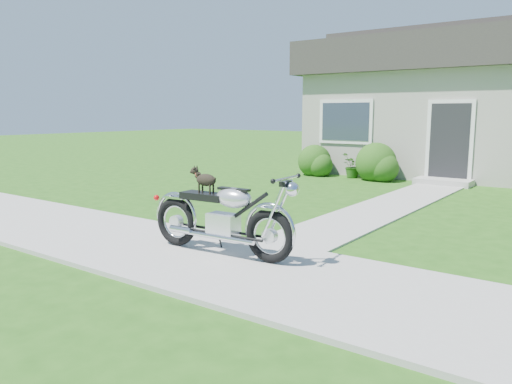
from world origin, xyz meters
TOP-DOWN VIEW (x-y plane):
  - ground at (0.00, 0.00)m, footprint 80.00×80.00m
  - sidewalk at (0.00, 0.00)m, footprint 24.00×2.20m
  - walkway at (-1.50, 5.00)m, footprint 1.20×8.00m
  - shrub_row at (-0.21, 8.50)m, footprint 10.82×1.13m
  - potted_plant_left at (-4.03, 8.55)m, footprint 0.60×0.68m
  - motorcycle_with_dog at (-1.92, 0.21)m, footprint 2.22×0.60m

SIDE VIEW (x-z plane):
  - ground at x=0.00m, z-range 0.00..0.00m
  - walkway at x=-1.50m, z-range 0.00..0.03m
  - sidewalk at x=0.00m, z-range 0.00..0.04m
  - potted_plant_left at x=-4.03m, z-range 0.00..0.71m
  - shrub_row at x=-0.21m, z-range -0.13..1.01m
  - motorcycle_with_dog at x=-1.92m, z-range -0.02..1.09m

